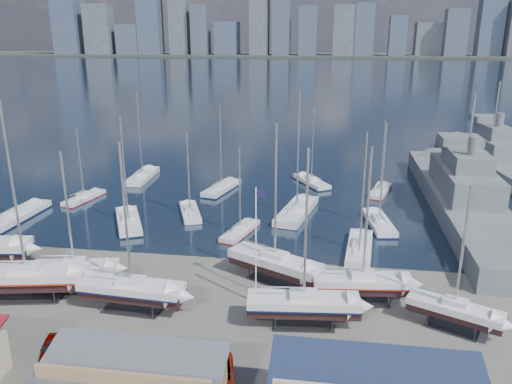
% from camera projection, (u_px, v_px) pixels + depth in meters
% --- Properties ---
extents(ground, '(1400.00, 1400.00, 0.00)m').
position_uv_depth(ground, '(191.00, 302.00, 47.80)').
color(ground, '#605E59').
rests_on(ground, ground).
extents(water, '(1400.00, 600.00, 0.40)m').
position_uv_depth(water, '(312.00, 73.00, 340.39)').
color(water, '#182637').
rests_on(water, ground).
extents(far_shore, '(1400.00, 80.00, 2.20)m').
position_uv_depth(far_shore, '(321.00, 56.00, 585.38)').
color(far_shore, '#2D332D').
rests_on(far_shore, ground).
extents(skyline, '(639.14, 43.80, 107.69)m').
position_uv_depth(skyline, '(315.00, 22.00, 569.14)').
color(skyline, '#475166').
rests_on(skyline, far_shore).
extents(sailboat_cradle_1, '(11.90, 5.35, 18.39)m').
position_uv_depth(sailboat_cradle_1, '(27.00, 277.00, 47.84)').
color(sailboat_cradle_1, '#2D2D33').
rests_on(sailboat_cradle_1, ground).
extents(sailboat_cradle_2, '(8.82, 4.05, 14.05)m').
position_uv_depth(sailboat_cradle_2, '(75.00, 269.00, 50.07)').
color(sailboat_cradle_2, '#2D2D33').
rests_on(sailboat_cradle_2, ground).
extents(sailboat_cradle_3, '(10.02, 3.43, 15.93)m').
position_uv_depth(sailboat_cradle_3, '(132.00, 290.00, 45.78)').
color(sailboat_cradle_3, '#2D2D33').
rests_on(sailboat_cradle_3, ground).
extents(sailboat_cradle_4, '(10.32, 7.15, 16.52)m').
position_uv_depth(sailboat_cradle_4, '(275.00, 263.00, 51.06)').
color(sailboat_cradle_4, '#2D2D33').
rests_on(sailboat_cradle_4, ground).
extents(sailboat_cradle_5, '(10.08, 3.71, 15.93)m').
position_uv_depth(sailboat_cradle_5, '(304.00, 304.00, 43.33)').
color(sailboat_cradle_5, '#2D2D33').
rests_on(sailboat_cradle_5, ground).
extents(sailboat_cradle_6, '(9.58, 3.60, 15.19)m').
position_uv_depth(sailboat_cradle_6, '(362.00, 283.00, 47.14)').
color(sailboat_cradle_6, '#2D2D33').
rests_on(sailboat_cradle_6, ground).
extents(sailboat_cradle_7, '(8.00, 5.36, 13.02)m').
position_uv_depth(sailboat_cradle_7, '(454.00, 310.00, 42.68)').
color(sailboat_cradle_7, '#2D2D33').
rests_on(sailboat_cradle_7, ground).
extents(sailboat_moored_0, '(3.73, 11.54, 17.05)m').
position_uv_depth(sailboat_moored_0, '(18.00, 217.00, 69.12)').
color(sailboat_moored_0, black).
rests_on(sailboat_moored_0, water).
extents(sailboat_moored_1, '(3.90, 8.31, 11.99)m').
position_uv_depth(sailboat_moored_1, '(84.00, 198.00, 76.95)').
color(sailboat_moored_1, black).
rests_on(sailboat_moored_1, water).
extents(sailboat_moored_2, '(3.41, 10.80, 16.15)m').
position_uv_depth(sailboat_moored_2, '(143.00, 177.00, 88.27)').
color(sailboat_moored_2, black).
rests_on(sailboat_moored_2, water).
extents(sailboat_moored_3, '(7.11, 10.56, 15.45)m').
position_uv_depth(sailboat_moored_3, '(129.00, 223.00, 67.06)').
color(sailboat_moored_3, black).
rests_on(sailboat_moored_3, water).
extents(sailboat_moored_4, '(5.24, 8.68, 12.68)m').
position_uv_depth(sailboat_moored_4, '(190.00, 213.00, 70.69)').
color(sailboat_moored_4, black).
rests_on(sailboat_moored_4, water).
extents(sailboat_moored_5, '(5.08, 10.10, 14.55)m').
position_uv_depth(sailboat_moored_5, '(222.00, 189.00, 81.63)').
color(sailboat_moored_5, black).
rests_on(sailboat_moored_5, water).
extents(sailboat_moored_6, '(4.24, 8.18, 11.77)m').
position_uv_depth(sailboat_moored_6, '(240.00, 232.00, 63.96)').
color(sailboat_moored_6, black).
rests_on(sailboat_moored_6, water).
extents(sailboat_moored_7, '(5.80, 12.51, 18.22)m').
position_uv_depth(sailboat_moored_7, '(297.00, 213.00, 70.67)').
color(sailboat_moored_7, black).
rests_on(sailboat_moored_7, water).
extents(sailboat_moored_8, '(6.94, 9.23, 13.78)m').
position_uv_depth(sailboat_moored_8, '(311.00, 182.00, 85.30)').
color(sailboat_moored_8, black).
rests_on(sailboat_moored_8, water).
extents(sailboat_moored_9, '(3.74, 10.08, 14.88)m').
position_uv_depth(sailboat_moored_9, '(359.00, 249.00, 58.73)').
color(sailboat_moored_9, black).
rests_on(sailboat_moored_9, water).
extents(sailboat_moored_10, '(4.17, 9.97, 14.45)m').
position_uv_depth(sailboat_moored_10, '(379.00, 224.00, 66.69)').
color(sailboat_moored_10, black).
rests_on(sailboat_moored_10, water).
extents(sailboat_moored_11, '(4.57, 8.65, 12.45)m').
position_uv_depth(sailboat_moored_11, '(380.00, 191.00, 80.40)').
color(sailboat_moored_11, black).
rests_on(sailboat_moored_11, water).
extents(naval_ship_east, '(9.07, 52.09, 18.68)m').
position_uv_depth(naval_ship_east, '(462.00, 199.00, 72.41)').
color(naval_ship_east, slate).
rests_on(naval_ship_east, water).
extents(naval_ship_west, '(11.96, 42.57, 17.79)m').
position_uv_depth(naval_ship_west, '(489.00, 159.00, 95.64)').
color(naval_ship_west, slate).
rests_on(naval_ship_west, water).
extents(car_a, '(2.67, 4.02, 1.27)m').
position_uv_depth(car_a, '(52.00, 348.00, 39.64)').
color(car_a, gray).
rests_on(car_a, ground).
extents(car_b, '(5.05, 2.99, 1.57)m').
position_uv_depth(car_b, '(163.00, 369.00, 36.90)').
color(car_b, gray).
rests_on(car_b, ground).
extents(car_c, '(3.74, 5.87, 1.51)m').
position_uv_depth(car_c, '(217.00, 376.00, 36.18)').
color(car_c, gray).
rests_on(car_c, ground).
extents(car_d, '(4.22, 5.92, 1.59)m').
position_uv_depth(car_d, '(186.00, 373.00, 36.45)').
color(car_d, gray).
rests_on(car_d, ground).
extents(flagpole, '(0.96, 0.12, 10.85)m').
position_uv_depth(flagpole, '(257.00, 234.00, 47.79)').
color(flagpole, white).
rests_on(flagpole, ground).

